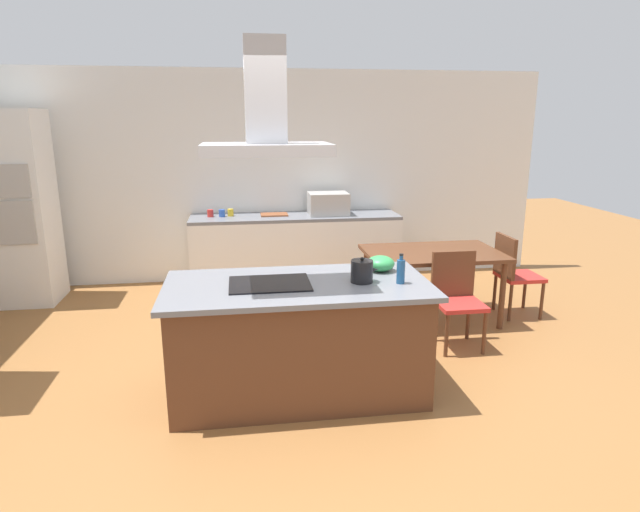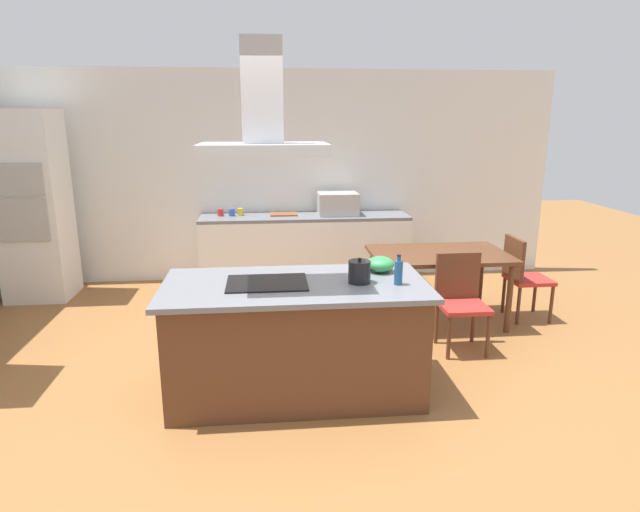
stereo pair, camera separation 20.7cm
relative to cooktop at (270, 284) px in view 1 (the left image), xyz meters
name	(u,v)px [view 1 (the left image)]	position (x,y,z in m)	size (l,w,h in m)	color
ground	(283,323)	(0.21, 1.50, -0.91)	(16.00, 16.00, 0.00)	#936033
wall_back	(270,177)	(0.21, 3.25, 0.44)	(7.20, 0.10, 2.70)	white
kitchen_island	(298,338)	(0.21, 0.00, -0.45)	(1.99, 0.99, 0.90)	#59331E
cooktop	(270,284)	(0.00, 0.00, 0.00)	(0.60, 0.44, 0.01)	black
tea_kettle	(362,271)	(0.69, -0.04, 0.08)	(0.22, 0.17, 0.19)	black
olive_oil_bottle	(401,271)	(0.97, -0.12, 0.09)	(0.06, 0.06, 0.23)	navy
mixing_bowl	(381,263)	(0.91, 0.23, 0.06)	(0.23, 0.23, 0.12)	#33934C
back_counter	(296,250)	(0.49, 2.88, -0.46)	(2.64, 0.62, 0.90)	white
countertop_microwave	(328,204)	(0.92, 2.88, 0.13)	(0.50, 0.38, 0.28)	#B2AFAA
coffee_mug_red	(210,213)	(-0.57, 2.93, 0.04)	(0.08, 0.08, 0.09)	red
coffee_mug_blue	(222,213)	(-0.43, 2.92, 0.04)	(0.08, 0.08, 0.09)	#2D56B2
coffee_mug_yellow	(231,213)	(-0.32, 2.95, 0.04)	(0.08, 0.08, 0.09)	gold
cutting_board	(274,215)	(0.23, 2.93, 0.00)	(0.34, 0.24, 0.02)	brown
wall_oven_stack	(18,209)	(-2.69, 2.65, 0.20)	(0.70, 0.66, 2.20)	white
dining_table	(432,259)	(1.78, 1.38, -0.24)	(1.40, 0.90, 0.75)	#59331E
chair_at_right_end	(513,270)	(2.69, 1.38, -0.40)	(0.42, 0.42, 0.89)	red
chair_facing_island	(456,293)	(1.78, 0.71, -0.40)	(0.42, 0.42, 0.89)	red
range_hood	(266,118)	(0.00, 0.00, 1.20)	(0.90, 0.55, 0.78)	#ADADB2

